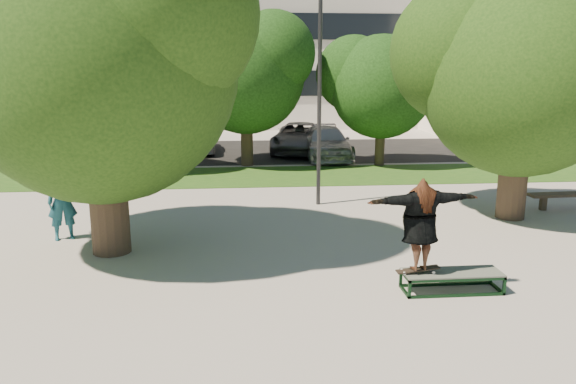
{
  "coord_description": "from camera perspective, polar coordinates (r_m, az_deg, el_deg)",
  "views": [
    {
      "loc": [
        -1.35,
        -11.22,
        4.04
      ],
      "look_at": [
        -0.3,
        0.6,
        1.38
      ],
      "focal_mm": 35.0,
      "sensor_mm": 36.0,
      "label": 1
    }
  ],
  "objects": [
    {
      "name": "bg_tree_mid",
      "position": [
        23.3,
        -4.51,
        12.53
      ],
      "size": [
        5.76,
        4.92,
        6.24
      ],
      "color": "#38281E",
      "rests_on": "ground"
    },
    {
      "name": "asphalt_strip",
      "position": [
        27.55,
        -2.22,
        4.19
      ],
      "size": [
        40.0,
        8.0,
        0.01
      ],
      "primitive_type": "cube",
      "color": "black",
      "rests_on": "ground"
    },
    {
      "name": "car_silver_a",
      "position": [
        27.55,
        -9.57,
        5.69
      ],
      "size": [
        2.25,
        4.8,
        1.59
      ],
      "primitive_type": "imported",
      "rotation": [
        0.0,
        0.0,
        0.08
      ],
      "color": "#BABAC0",
      "rests_on": "asphalt_strip"
    },
    {
      "name": "ground",
      "position": [
        12.0,
        1.7,
        -7.05
      ],
      "size": [
        120.0,
        120.0,
        0.0
      ],
      "primitive_type": "plane",
      "color": "#9C968F",
      "rests_on": "ground"
    },
    {
      "name": "bystander",
      "position": [
        14.29,
        -21.96,
        -0.9
      ],
      "size": [
        0.79,
        0.66,
        1.85
      ],
      "primitive_type": "imported",
      "rotation": [
        0.0,
        0.0,
        0.39
      ],
      "color": "#184D5D",
      "rests_on": "ground"
    },
    {
      "name": "bg_tree_left",
      "position": [
        22.89,
        -18.63,
        11.21
      ],
      "size": [
        5.28,
        4.51,
        5.77
      ],
      "color": "#38281E",
      "rests_on": "ground"
    },
    {
      "name": "grass_strip",
      "position": [
        21.24,
        1.37,
        1.68
      ],
      "size": [
        30.0,
        4.0,
        0.02
      ],
      "primitive_type": "cube",
      "color": "#184614",
      "rests_on": "ground"
    },
    {
      "name": "skater_rig",
      "position": [
        10.28,
        13.28,
        -3.21
      ],
      "size": [
        2.12,
        0.82,
        1.76
      ],
      "rotation": [
        0.0,
        0.0,
        3.27
      ],
      "color": "white",
      "rests_on": "grind_box"
    },
    {
      "name": "side_building",
      "position": [
        38.44,
        25.68,
        11.35
      ],
      "size": [
        15.0,
        10.0,
        8.0
      ],
      "primitive_type": "cube",
      "color": "silver",
      "rests_on": "ground"
    },
    {
      "name": "tree_left",
      "position": [
        12.66,
        -19.07,
        13.69
      ],
      "size": [
        6.96,
        5.95,
        7.12
      ],
      "color": "#38281E",
      "rests_on": "ground"
    },
    {
      "name": "car_grey",
      "position": [
        26.95,
        1.14,
        5.52
      ],
      "size": [
        3.32,
        5.46,
        1.42
      ],
      "primitive_type": "imported",
      "rotation": [
        0.0,
        0.0,
        -0.2
      ],
      "color": "#4F4F54",
      "rests_on": "asphalt_strip"
    },
    {
      "name": "tree_right",
      "position": [
        16.04,
        22.36,
        11.9
      ],
      "size": [
        6.24,
        5.33,
        6.51
      ],
      "color": "#38281E",
      "rests_on": "ground"
    },
    {
      "name": "office_building",
      "position": [
        43.38,
        -6.22,
        17.79
      ],
      "size": [
        30.0,
        14.12,
        16.0
      ],
      "color": "silver",
      "rests_on": "ground"
    },
    {
      "name": "bg_tree_right",
      "position": [
        23.52,
        9.34,
        11.13
      ],
      "size": [
        5.04,
        4.31,
        5.43
      ],
      "color": "#38281E",
      "rests_on": "ground"
    },
    {
      "name": "lamppost",
      "position": [
        16.41,
        3.21,
        9.5
      ],
      "size": [
        0.25,
        0.15,
        6.11
      ],
      "color": "#2D2D30",
      "rests_on": "ground"
    },
    {
      "name": "grind_box",
      "position": [
        10.84,
        16.29,
        -8.7
      ],
      "size": [
        1.8,
        0.6,
        0.38
      ],
      "color": "black",
      "rests_on": "ground"
    },
    {
      "name": "car_silver_b",
      "position": [
        25.32,
        3.88,
        5.0
      ],
      "size": [
        1.96,
        4.78,
        1.38
      ],
      "primitive_type": "imported",
      "rotation": [
        0.0,
        0.0,
        0.0
      ],
      "color": "#A4A4A9",
      "rests_on": "asphalt_strip"
    },
    {
      "name": "car_dark",
      "position": [
        27.91,
        -11.22,
        5.45
      ],
      "size": [
        1.82,
        4.2,
        1.34
      ],
      "primitive_type": "imported",
      "rotation": [
        0.0,
        0.0,
        -0.1
      ],
      "color": "black",
      "rests_on": "asphalt_strip"
    }
  ]
}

